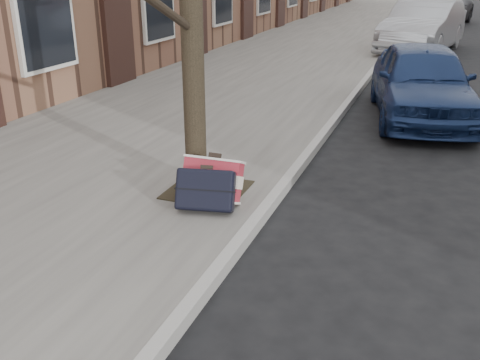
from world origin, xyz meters
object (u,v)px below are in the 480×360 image
at_px(car_near_front, 422,81).
at_px(car_near_mid, 423,26).
at_px(suitcase_red, 212,180).
at_px(suitcase_navy, 206,189).

distance_m(car_near_front, car_near_mid, 7.80).
height_order(suitcase_red, car_near_mid, car_near_mid).
relative_size(suitcase_navy, car_near_mid, 0.13).
xyz_separation_m(suitcase_red, car_near_mid, (1.48, 12.57, 0.41)).
relative_size(suitcase_navy, car_near_front, 0.16).
bearing_deg(suitcase_red, car_near_front, 67.62).
bearing_deg(car_near_mid, car_near_front, -77.20).
relative_size(suitcase_red, car_near_mid, 0.14).
bearing_deg(car_near_mid, suitcase_navy, -86.48).
relative_size(car_near_front, car_near_mid, 0.81).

